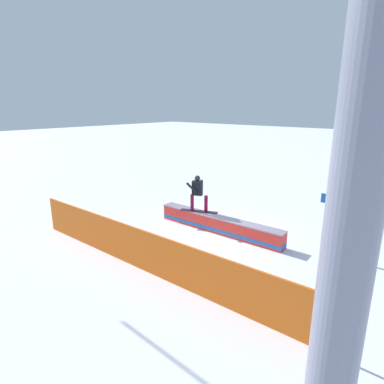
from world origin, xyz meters
TOP-DOWN VIEW (x-y plane):
  - ground_plane at (0.00, 0.00)m, footprint 120.00×120.00m
  - grind_box at (0.00, 0.00)m, footprint 5.38×0.66m
  - snowboarder at (0.99, 0.05)m, footprint 1.52×0.86m
  - safety_fence at (0.00, 3.85)m, footprint 10.35×0.35m
  - trail_marker at (-3.69, -0.78)m, footprint 0.40×0.10m

SIDE VIEW (x-z plane):
  - ground_plane at x=0.00m, z-range 0.00..0.00m
  - grind_box at x=0.00m, z-range -0.03..0.61m
  - safety_fence at x=0.00m, z-range 0.00..1.28m
  - trail_marker at x=-3.69m, z-range 0.07..2.10m
  - snowboarder at x=0.99m, z-range 0.70..2.18m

